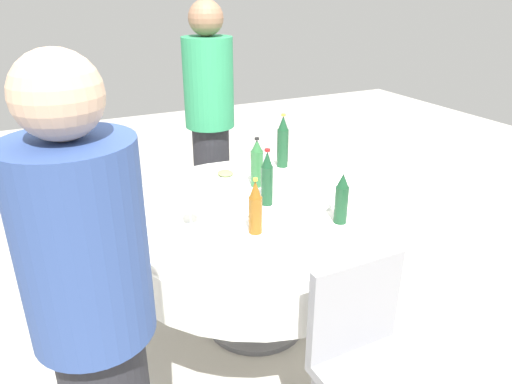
# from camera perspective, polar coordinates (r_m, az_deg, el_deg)

# --- Properties ---
(ground_plane) EXTENTS (10.00, 10.00, 0.00)m
(ground_plane) POSITION_cam_1_polar(r_m,az_deg,el_deg) (2.84, -0.00, -15.32)
(ground_plane) COLOR #B7B2A8
(dining_table) EXTENTS (1.44, 1.44, 0.74)m
(dining_table) POSITION_cam_1_polar(r_m,az_deg,el_deg) (2.51, -0.00, -4.74)
(dining_table) COLOR white
(dining_table) RESTS_ON ground_plane
(bottle_dark_green_outer) EXTENTS (0.06, 0.06, 0.26)m
(bottle_dark_green_outer) POSITION_cam_1_polar(r_m,az_deg,el_deg) (2.27, 10.23, -0.84)
(bottle_dark_green_outer) COLOR #194728
(bottle_dark_green_outer) RESTS_ON dining_table
(bottle_amber_front) EXTENTS (0.06, 0.06, 0.27)m
(bottle_amber_front) POSITION_cam_1_polar(r_m,az_deg,el_deg) (2.14, -0.08, -1.93)
(bottle_amber_front) COLOR #8C5619
(bottle_amber_front) RESTS_ON dining_table
(bottle_green_right) EXTENTS (0.07, 0.07, 0.28)m
(bottle_green_right) POSITION_cam_1_polar(r_m,az_deg,el_deg) (2.65, 0.11, 3.40)
(bottle_green_right) COLOR #2D6B38
(bottle_green_right) RESTS_ON dining_table
(bottle_dark_green_west) EXTENTS (0.06, 0.06, 0.30)m
(bottle_dark_green_west) POSITION_cam_1_polar(r_m,az_deg,el_deg) (2.41, 1.38, 1.53)
(bottle_dark_green_west) COLOR #194728
(bottle_dark_green_west) RESTS_ON dining_table
(bottle_dark_green_far) EXTENTS (0.07, 0.07, 0.34)m
(bottle_dark_green_far) POSITION_cam_1_polar(r_m,az_deg,el_deg) (2.94, 3.23, 5.96)
(bottle_dark_green_far) COLOR #194728
(bottle_dark_green_far) RESTS_ON dining_table
(wine_glass_west) EXTENTS (0.07, 0.07, 0.16)m
(wine_glass_west) POSITION_cam_1_polar(r_m,az_deg,el_deg) (2.75, 0.74, 3.70)
(wine_glass_west) COLOR white
(wine_glass_west) RESTS_ON dining_table
(wine_glass_far) EXTENTS (0.07, 0.07, 0.15)m
(wine_glass_far) POSITION_cam_1_polar(r_m,az_deg,el_deg) (2.23, -7.94, -1.52)
(wine_glass_far) COLOR white
(wine_glass_far) RESTS_ON dining_table
(plate_mid) EXTENTS (0.21, 0.21, 0.02)m
(plate_mid) POSITION_cam_1_polar(r_m,az_deg,el_deg) (2.51, -7.00, -1.03)
(plate_mid) COLOR white
(plate_mid) RESTS_ON dining_table
(plate_inner) EXTENTS (0.24, 0.24, 0.02)m
(plate_inner) POSITION_cam_1_polar(r_m,az_deg,el_deg) (2.50, 6.71, -1.09)
(plate_inner) COLOR white
(plate_inner) RESTS_ON dining_table
(plate_rear) EXTENTS (0.23, 0.23, 0.04)m
(plate_rear) POSITION_cam_1_polar(r_m,az_deg,el_deg) (2.82, -3.70, 2.00)
(plate_rear) COLOR white
(plate_rear) RESTS_ON dining_table
(plate_east) EXTENTS (0.23, 0.23, 0.02)m
(plate_east) POSITION_cam_1_polar(r_m,az_deg,el_deg) (2.09, -6.10, -6.38)
(plate_east) COLOR white
(plate_east) RESTS_ON dining_table
(knife_front) EXTENTS (0.07, 0.18, 0.00)m
(knife_front) POSITION_cam_1_polar(r_m,az_deg,el_deg) (2.25, -12.40, -4.61)
(knife_front) COLOR silver
(knife_front) RESTS_ON dining_table
(folded_napkin) EXTENTS (0.16, 0.16, 0.02)m
(folded_napkin) POSITION_cam_1_polar(r_m,az_deg,el_deg) (2.80, 8.71, 1.60)
(folded_napkin) COLOR white
(folded_napkin) RESTS_ON dining_table
(person_outer) EXTENTS (0.34, 0.34, 1.66)m
(person_outer) POSITION_cam_1_polar(r_m,az_deg,el_deg) (1.50, -18.56, -15.42)
(person_outer) COLOR #26262B
(person_outer) RESTS_ON ground_plane
(person_front) EXTENTS (0.34, 0.34, 1.71)m
(person_front) POSITION_cam_1_polar(r_m,az_deg,el_deg) (3.37, -5.54, 8.28)
(person_front) COLOR #26262B
(person_front) RESTS_ON ground_plane
(chair_left) EXTENTS (0.41, 0.41, 0.87)m
(chair_left) POSITION_cam_1_polar(r_m,az_deg,el_deg) (1.92, 13.32, -18.44)
(chair_left) COLOR #99999E
(chair_left) RESTS_ON ground_plane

